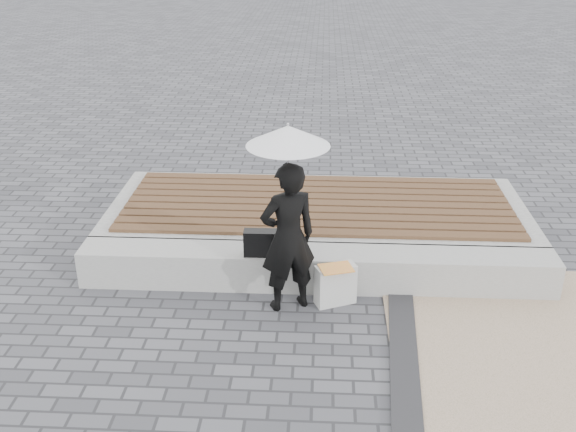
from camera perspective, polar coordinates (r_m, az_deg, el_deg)
The scene contains 10 objects.
ground at distance 5.91m, azimuth 2.08°, elevation -13.67°, with size 80.00×80.00×0.00m, color #515156.
edging_band at distance 5.56m, azimuth 10.07°, elevation -16.79°, with size 0.25×5.20×0.04m, color #28282A.
seating_ledge at distance 7.13m, azimuth 2.38°, elevation -4.41°, with size 5.00×0.45×0.40m, color #ABAAA5.
timber_platform at distance 8.20m, azimuth 2.51°, elevation -0.34°, with size 5.00×2.00×0.40m, color #B0B0AB.
timber_decking at distance 8.11m, azimuth 2.54°, elevation 1.07°, with size 4.60×1.80×0.04m, color brown, non-canonical shape.
woman at distance 6.48m, azimuth 0.00°, elevation -1.85°, with size 0.56×0.37×1.54m, color black.
parasol at distance 6.10m, azimuth 0.00°, elevation 6.82°, with size 0.77×0.77×0.99m.
handbag at distance 6.90m, azimuth -2.14°, elevation -2.30°, with size 0.39×0.14×0.28m, color black.
canvas_tote at distance 6.82m, azimuth 4.04°, elevation -5.82°, with size 0.40×0.17×0.43m, color silver.
magazine at distance 6.67m, azimuth 4.10°, elevation -4.43°, with size 0.32×0.23×0.01m, color #EC4939.
Camera 1 is at (0.04, -4.64, 3.66)m, focal length 41.94 mm.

